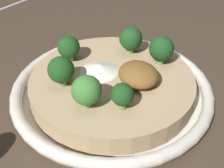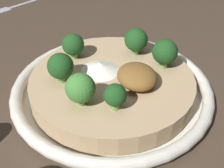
# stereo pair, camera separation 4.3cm
# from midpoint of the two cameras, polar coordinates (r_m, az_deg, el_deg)

# --- Properties ---
(ground_plane) EXTENTS (6.00, 6.00, 0.00)m
(ground_plane) POSITION_cam_midpoint_polar(r_m,az_deg,el_deg) (0.44, 2.77, -2.34)
(ground_plane) COLOR #47382B
(risotto_bowl) EXTENTS (0.31, 0.31, 0.04)m
(risotto_bowl) POSITION_cam_midpoint_polar(r_m,az_deg,el_deg) (0.43, 2.84, -0.64)
(risotto_bowl) COLOR silver
(risotto_bowl) RESTS_ON ground_plane
(cheese_sprinkle) EXTENTS (0.06, 0.06, 0.01)m
(cheese_sprinkle) POSITION_cam_midpoint_polar(r_m,az_deg,el_deg) (0.43, 0.46, 3.38)
(cheese_sprinkle) COLOR white
(cheese_sprinkle) RESTS_ON risotto_bowl
(crispy_onion_garnish) EXTENTS (0.06, 0.06, 0.03)m
(crispy_onion_garnish) POSITION_cam_midpoint_polar(r_m,az_deg,el_deg) (0.40, 8.18, 1.43)
(crispy_onion_garnish) COLOR brown
(crispy_onion_garnish) RESTS_ON risotto_bowl
(broccoli_front_left) EXTENTS (0.04, 0.04, 0.05)m
(broccoli_front_left) POSITION_cam_midpoint_polar(r_m,az_deg,el_deg) (0.44, 13.48, 6.20)
(broccoli_front_left) COLOR #759E4C
(broccoli_front_left) RESTS_ON risotto_bowl
(broccoli_front) EXTENTS (0.04, 0.04, 0.05)m
(broccoli_front) POSITION_cam_midpoint_polar(r_m,az_deg,el_deg) (0.46, 7.59, 8.75)
(broccoli_front) COLOR #668E47
(broccoli_front) RESTS_ON risotto_bowl
(broccoli_right) EXTENTS (0.04, 0.04, 0.04)m
(broccoli_right) POSITION_cam_midpoint_polar(r_m,az_deg,el_deg) (0.45, -5.20, 7.81)
(broccoli_right) COLOR #759E4C
(broccoli_right) RESTS_ON risotto_bowl
(broccoli_left) EXTENTS (0.03, 0.03, 0.04)m
(broccoli_left) POSITION_cam_midpoint_polar(r_m,az_deg,el_deg) (0.35, 4.14, -2.51)
(broccoli_left) COLOR #759E4C
(broccoli_left) RESTS_ON risotto_bowl
(broccoli_back_left) EXTENTS (0.04, 0.04, 0.05)m
(broccoli_back_left) POSITION_cam_midpoint_polar(r_m,az_deg,el_deg) (0.35, -3.03, -1.01)
(broccoli_back_left) COLOR #668E47
(broccoli_back_left) RESTS_ON risotto_bowl
(broccoli_back_right) EXTENTS (0.04, 0.04, 0.05)m
(broccoli_back_right) POSITION_cam_midpoint_polar(r_m,az_deg,el_deg) (0.40, -7.42, 3.44)
(broccoli_back_right) COLOR #668E47
(broccoli_back_right) RESTS_ON risotto_bowl
(fork_utensil) EXTENTS (0.08, 0.17, 0.00)m
(fork_utensil) POSITION_cam_midpoint_polar(r_m,az_deg,el_deg) (0.78, -17.74, 14.74)
(fork_utensil) COLOR #B7B7BC
(fork_utensil) RESTS_ON ground_plane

